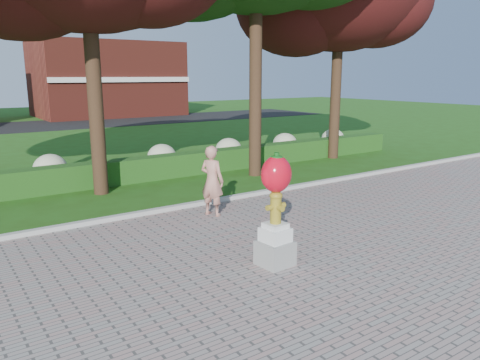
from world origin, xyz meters
The scene contains 9 objects.
ground centered at (0.00, 0.00, 0.00)m, with size 100.00×100.00×0.00m, color #254C13.
walkway centered at (0.00, -4.00, 0.02)m, with size 40.00×14.00×0.04m, color gray.
curb centered at (0.00, 3.00, 0.07)m, with size 40.00×0.18×0.15m, color #ADADA5.
lawn_hedge centered at (0.00, 7.00, 0.40)m, with size 24.00×0.70×0.80m, color #214614.
hydrangea_row centered at (0.57, 8.00, 0.55)m, with size 20.10×1.10×0.99m.
street centered at (0.00, 28.00, 0.01)m, with size 50.00×8.00×0.02m, color black.
building_right centered at (8.00, 34.00, 3.20)m, with size 12.00×8.00×6.40m, color maroon.
hydrant_sculpture centered at (-1.13, -1.45, 1.18)m, with size 0.63×0.63×2.16m.
woman centered at (-0.42, 2.00, 0.94)m, with size 0.66×0.43×1.81m, color tan.
Camera 1 is at (-6.38, -7.93, 3.56)m, focal length 35.00 mm.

